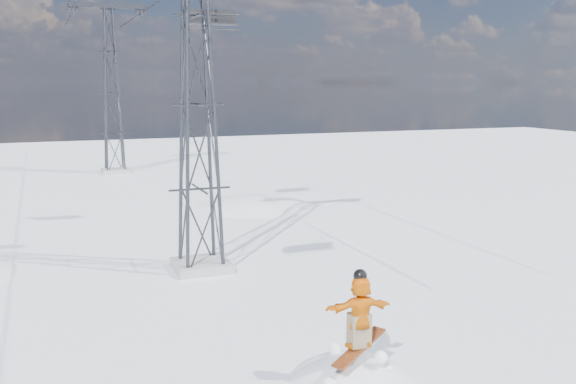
% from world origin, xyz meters
% --- Properties ---
extents(ground, '(120.00, 120.00, 0.00)m').
position_xyz_m(ground, '(0.00, 0.00, 0.00)').
color(ground, white).
rests_on(ground, ground).
extents(lift_tower_near, '(5.20, 1.80, 11.43)m').
position_xyz_m(lift_tower_near, '(0.80, 8.00, 5.47)').
color(lift_tower_near, '#999999').
rests_on(lift_tower_near, ground).
extents(lift_tower_far, '(5.20, 1.80, 11.43)m').
position_xyz_m(lift_tower_far, '(0.80, 33.00, 5.47)').
color(lift_tower_far, '#999999').
rests_on(lift_tower_far, ground).
extents(lift_chair_mid, '(2.05, 0.59, 2.54)m').
position_xyz_m(lift_chair_mid, '(3.00, 14.24, 8.81)').
color(lift_chair_mid, black).
rests_on(lift_chair_mid, ground).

